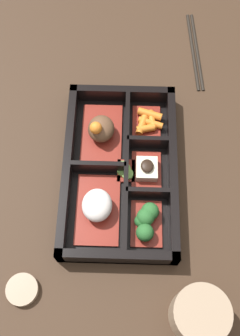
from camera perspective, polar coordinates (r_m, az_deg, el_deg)
ground_plane at (r=0.72m, az=0.00°, el=-0.81°), size 3.00×3.00×0.00m
bento_base at (r=0.72m, az=0.00°, el=-0.66°), size 0.33×0.20×0.01m
bento_rim at (r=0.70m, az=0.24°, el=-0.09°), size 0.33×0.20×0.04m
bowl_rice at (r=0.67m, az=-3.32°, el=-5.59°), size 0.13×0.08×0.04m
bowl_stew at (r=0.73m, az=-2.77°, el=5.46°), size 0.13×0.08×0.06m
bowl_greens at (r=0.66m, az=3.82°, el=-7.61°), size 0.08×0.05×0.04m
bowl_tofu at (r=0.71m, az=3.88°, el=-0.03°), size 0.08×0.05×0.03m
bowl_carrots at (r=0.75m, az=4.00°, el=6.64°), size 0.08×0.06×0.02m
bowl_pickles at (r=0.71m, az=0.72°, el=-0.48°), size 0.04×0.03×0.01m
tea_cup at (r=0.64m, az=11.43°, el=-20.11°), size 0.09×0.09×0.07m
chopsticks at (r=0.89m, az=10.86°, el=16.43°), size 0.20×0.03×0.01m
sauce_dish at (r=0.68m, az=-14.00°, el=-16.74°), size 0.05×0.05×0.01m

